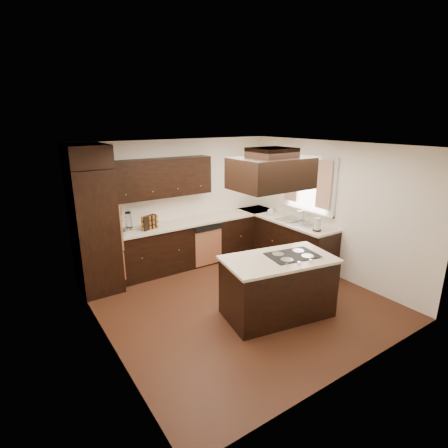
% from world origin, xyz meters
% --- Properties ---
extents(floor, '(4.20, 4.20, 0.02)m').
position_xyz_m(floor, '(0.00, 0.00, -0.01)').
color(floor, '#572E1B').
rests_on(floor, ground).
extents(ceiling, '(4.20, 4.20, 0.02)m').
position_xyz_m(ceiling, '(0.00, 0.00, 2.51)').
color(ceiling, silver).
rests_on(ceiling, ground).
extents(wall_back, '(4.20, 0.02, 2.50)m').
position_xyz_m(wall_back, '(0.00, 2.11, 1.25)').
color(wall_back, white).
rests_on(wall_back, ground).
extents(wall_front, '(4.20, 0.02, 2.50)m').
position_xyz_m(wall_front, '(0.00, -2.11, 1.25)').
color(wall_front, white).
rests_on(wall_front, ground).
extents(wall_left, '(0.02, 4.20, 2.50)m').
position_xyz_m(wall_left, '(-2.11, 0.00, 1.25)').
color(wall_left, white).
rests_on(wall_left, ground).
extents(wall_right, '(0.02, 4.20, 2.50)m').
position_xyz_m(wall_right, '(2.11, 0.00, 1.25)').
color(wall_right, white).
rests_on(wall_right, ground).
extents(oven_column, '(0.65, 0.75, 2.12)m').
position_xyz_m(oven_column, '(-1.78, 1.71, 1.06)').
color(oven_column, black).
rests_on(oven_column, floor).
extents(wall_oven_face, '(0.05, 0.62, 0.78)m').
position_xyz_m(wall_oven_face, '(-1.43, 1.71, 1.12)').
color(wall_oven_face, '#B36946').
rests_on(wall_oven_face, oven_column).
extents(base_cabinets_back, '(2.93, 0.60, 0.88)m').
position_xyz_m(base_cabinets_back, '(0.03, 1.80, 0.44)').
color(base_cabinets_back, black).
rests_on(base_cabinets_back, floor).
extents(base_cabinets_right, '(0.60, 2.40, 0.88)m').
position_xyz_m(base_cabinets_right, '(1.80, 0.90, 0.44)').
color(base_cabinets_right, black).
rests_on(base_cabinets_right, floor).
extents(countertop_back, '(2.93, 0.63, 0.04)m').
position_xyz_m(countertop_back, '(0.03, 1.79, 0.90)').
color(countertop_back, beige).
rests_on(countertop_back, base_cabinets_back).
extents(countertop_right, '(0.63, 2.40, 0.04)m').
position_xyz_m(countertop_right, '(1.79, 0.90, 0.90)').
color(countertop_right, beige).
rests_on(countertop_right, base_cabinets_right).
extents(upper_cabinets, '(2.00, 0.34, 0.72)m').
position_xyz_m(upper_cabinets, '(-0.43, 1.93, 1.81)').
color(upper_cabinets, black).
rests_on(upper_cabinets, wall_back).
extents(dishwasher_front, '(0.60, 0.05, 0.72)m').
position_xyz_m(dishwasher_front, '(0.33, 1.50, 0.40)').
color(dishwasher_front, '#B36946').
rests_on(dishwasher_front, floor).
extents(window_frame, '(0.06, 1.32, 1.12)m').
position_xyz_m(window_frame, '(2.07, 0.55, 1.65)').
color(window_frame, silver).
rests_on(window_frame, wall_right).
extents(window_pane, '(0.00, 1.20, 1.00)m').
position_xyz_m(window_pane, '(2.10, 0.55, 1.65)').
color(window_pane, white).
rests_on(window_pane, wall_right).
extents(curtain_left, '(0.02, 0.34, 0.90)m').
position_xyz_m(curtain_left, '(2.01, 0.13, 1.70)').
color(curtain_left, beige).
rests_on(curtain_left, wall_right).
extents(curtain_right, '(0.02, 0.34, 0.90)m').
position_xyz_m(curtain_right, '(2.01, 0.97, 1.70)').
color(curtain_right, beige).
rests_on(curtain_right, wall_right).
extents(sink_rim, '(0.52, 0.84, 0.01)m').
position_xyz_m(sink_rim, '(1.80, 0.55, 0.92)').
color(sink_rim, silver).
rests_on(sink_rim, countertop_right).
extents(island, '(1.69, 1.12, 0.88)m').
position_xyz_m(island, '(0.23, -0.65, 0.44)').
color(island, black).
rests_on(island, floor).
extents(island_top, '(1.76, 1.19, 0.04)m').
position_xyz_m(island_top, '(0.23, -0.65, 0.90)').
color(island_top, beige).
rests_on(island_top, island).
extents(cooktop, '(0.82, 0.62, 0.01)m').
position_xyz_m(cooktop, '(0.46, -0.69, 0.93)').
color(cooktop, black).
rests_on(cooktop, island_top).
extents(range_hood, '(1.05, 0.72, 0.42)m').
position_xyz_m(range_hood, '(0.10, -0.55, 2.16)').
color(range_hood, black).
rests_on(range_hood, ceiling).
extents(hood_duct, '(0.55, 0.50, 0.13)m').
position_xyz_m(hood_duct, '(0.10, -0.55, 2.44)').
color(hood_duct, black).
rests_on(hood_duct, ceiling).
extents(blender_base, '(0.15, 0.15, 0.10)m').
position_xyz_m(blender_base, '(-1.18, 1.73, 0.97)').
color(blender_base, silver).
rests_on(blender_base, countertop_back).
extents(blender_pitcher, '(0.13, 0.13, 0.26)m').
position_xyz_m(blender_pitcher, '(-1.18, 1.73, 1.15)').
color(blender_pitcher, silver).
rests_on(blender_pitcher, blender_base).
extents(spice_rack, '(0.32, 0.20, 0.26)m').
position_xyz_m(spice_rack, '(-0.80, 1.73, 1.05)').
color(spice_rack, black).
rests_on(spice_rack, countertop_back).
extents(mixing_bowl, '(0.36, 0.36, 0.07)m').
position_xyz_m(mixing_bowl, '(-1.29, 1.75, 0.95)').
color(mixing_bowl, silver).
rests_on(mixing_bowl, countertop_back).
extents(soap_bottle, '(0.11, 0.11, 0.19)m').
position_xyz_m(soap_bottle, '(1.70, 1.22, 1.02)').
color(soap_bottle, silver).
rests_on(soap_bottle, countertop_right).
extents(paper_towel, '(0.13, 0.13, 0.24)m').
position_xyz_m(paper_towel, '(1.69, -0.06, 1.04)').
color(paper_towel, silver).
rests_on(paper_towel, countertop_right).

